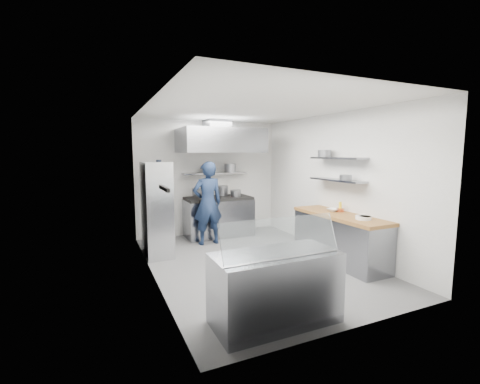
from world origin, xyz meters
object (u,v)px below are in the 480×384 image
gas_range (219,218)px  wire_rack (157,209)px  display_case (275,288)px  chef (208,203)px

gas_range → wire_rack: 1.92m
gas_range → display_case: 4.18m
gas_range → chef: bearing=-129.0°
wire_rack → display_case: (0.81, -3.20, -0.50)m
wire_rack → gas_range: bearing=28.9°
gas_range → display_case: gas_range is taller
display_case → chef: bearing=84.4°
chef → wire_rack: bearing=14.1°
chef → display_case: chef is taller
wire_rack → display_case: size_ratio=1.23×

